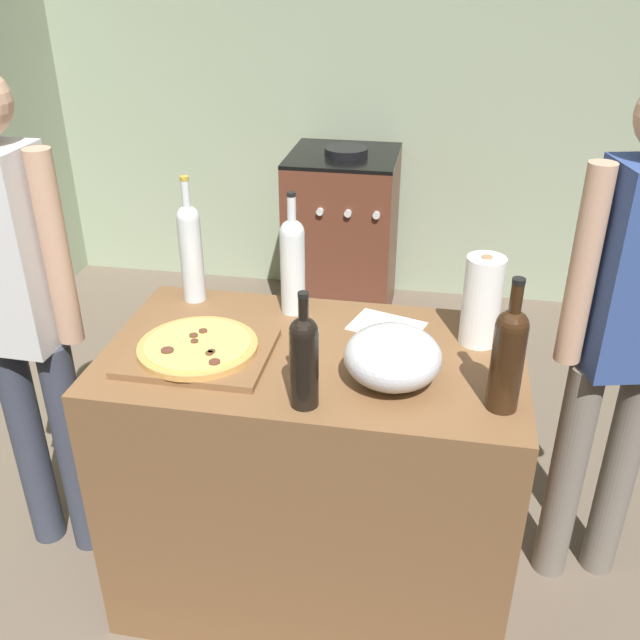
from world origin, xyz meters
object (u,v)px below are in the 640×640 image
at_px(pizza, 198,346).
at_px(wine_bottle_dark, 304,358).
at_px(mixing_bowl, 393,357).
at_px(wine_bottle_clear, 508,355).
at_px(person_in_red, 627,326).
at_px(wine_bottle_amber, 191,249).
at_px(wine_bottle_green, 293,262).
at_px(stove, 342,236).
at_px(person_in_stripes, 19,304).
at_px(paper_towel_roll, 482,301).

xyz_separation_m(pizza, wine_bottle_dark, (0.34, -0.18, 0.11)).
bearing_deg(wine_bottle_dark, mixing_bowl, 33.31).
bearing_deg(pizza, mixing_bowl, -4.17).
bearing_deg(wine_bottle_clear, person_in_red, 47.36).
bearing_deg(pizza, wine_bottle_amber, 110.63).
bearing_deg(wine_bottle_green, stove, 93.52).
height_order(wine_bottle_green, person_in_stripes, person_in_stripes).
bearing_deg(person_in_stripes, mixing_bowl, -7.16).
relative_size(mixing_bowl, stove, 0.26).
relative_size(stove, person_in_red, 0.59).
xyz_separation_m(paper_towel_roll, wine_bottle_green, (-0.57, 0.09, 0.04)).
height_order(paper_towel_roll, wine_bottle_amber, wine_bottle_amber).
relative_size(mixing_bowl, person_in_red, 0.16).
bearing_deg(person_in_stripes, wine_bottle_amber, 26.89).
bearing_deg(person_in_red, person_in_stripes, -173.88).
bearing_deg(wine_bottle_amber, wine_bottle_green, -4.65).
bearing_deg(wine_bottle_amber, wine_bottle_clear, -24.87).
distance_m(person_in_stripes, person_in_red, 1.80).
xyz_separation_m(mixing_bowl, paper_towel_roll, (0.23, 0.26, 0.05)).
bearing_deg(wine_bottle_green, person_in_red, -1.19).
xyz_separation_m(pizza, person_in_red, (1.19, 0.30, 0.02)).
height_order(wine_bottle_dark, person_in_red, person_in_red).
distance_m(wine_bottle_clear, wine_bottle_amber, 1.05).
relative_size(wine_bottle_clear, wine_bottle_amber, 0.86).
xyz_separation_m(paper_towel_roll, wine_bottle_clear, (0.05, -0.32, 0.02)).
relative_size(paper_towel_roll, wine_bottle_green, 0.69).
relative_size(wine_bottle_green, stove, 0.40).
xyz_separation_m(wine_bottle_amber, person_in_stripes, (-0.47, -0.24, -0.12)).
bearing_deg(pizza, person_in_stripes, 170.17).
xyz_separation_m(wine_bottle_green, wine_bottle_amber, (-0.33, 0.03, 0.01)).
bearing_deg(pizza, person_in_red, 13.98).
bearing_deg(person_in_red, mixing_bowl, -152.43).
bearing_deg(wine_bottle_clear, paper_towel_roll, 99.57).
bearing_deg(person_in_red, wine_bottle_dark, -150.97).
height_order(stove, person_in_red, person_in_red).
relative_size(wine_bottle_amber, stove, 0.42).
relative_size(wine_bottle_green, person_in_stripes, 0.23).
height_order(mixing_bowl, stove, mixing_bowl).
height_order(pizza, mixing_bowl, mixing_bowl).
bearing_deg(mixing_bowl, paper_towel_roll, 49.44).
relative_size(pizza, mixing_bowl, 1.31).
relative_size(wine_bottle_dark, wine_bottle_clear, 0.88).
relative_size(paper_towel_roll, stove, 0.28).
height_order(pizza, paper_towel_roll, paper_towel_roll).
height_order(wine_bottle_dark, stove, wine_bottle_dark).
xyz_separation_m(wine_bottle_green, stove, (-0.11, 1.75, -0.60)).
bearing_deg(wine_bottle_amber, person_in_red, -2.07).
distance_m(mixing_bowl, wine_bottle_dark, 0.25).
xyz_separation_m(paper_towel_roll, person_in_red, (0.42, 0.07, -0.08)).
distance_m(wine_bottle_dark, person_in_red, 0.97).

